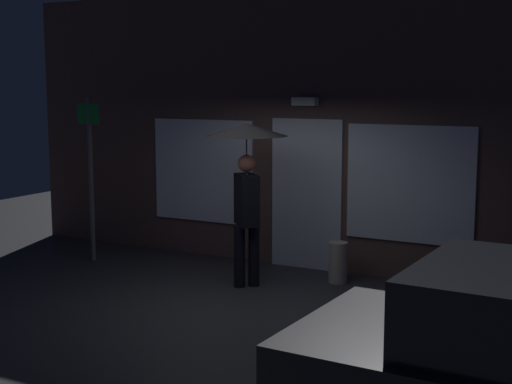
# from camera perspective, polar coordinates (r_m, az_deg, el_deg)

# --- Properties ---
(ground_plane) EXTENTS (18.00, 18.00, 0.00)m
(ground_plane) POSITION_cam_1_polar(r_m,az_deg,el_deg) (9.07, -1.88, -8.88)
(ground_plane) COLOR #2D2D33
(building_facade) EXTENTS (10.04, 0.48, 4.08)m
(building_facade) POSITION_cam_1_polar(r_m,az_deg,el_deg) (10.78, 4.34, 4.78)
(building_facade) COLOR brown
(building_facade) RESTS_ON ground
(person_with_umbrella) EXTENTS (1.09, 1.09, 2.19)m
(person_with_umbrella) POSITION_cam_1_polar(r_m,az_deg,el_deg) (9.63, -0.74, 2.29)
(person_with_umbrella) COLOR black
(person_with_umbrella) RESTS_ON ground
(street_sign_post) EXTENTS (0.40, 0.07, 2.50)m
(street_sign_post) POSITION_cam_1_polar(r_m,az_deg,el_deg) (11.38, -12.73, 1.72)
(street_sign_post) COLOR #595B60
(street_sign_post) RESTS_ON ground
(sidewalk_bollard) EXTENTS (0.26, 0.26, 0.56)m
(sidewalk_bollard) POSITION_cam_1_polar(r_m,az_deg,el_deg) (10.13, 6.40, -5.46)
(sidewalk_bollard) COLOR #B2A899
(sidewalk_bollard) RESTS_ON ground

